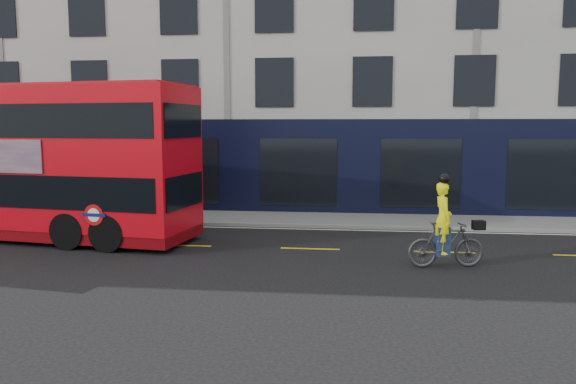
# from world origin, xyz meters

# --- Properties ---
(ground) EXTENTS (120.00, 120.00, 0.00)m
(ground) POSITION_xyz_m (0.00, 0.00, 0.00)
(ground) COLOR black
(ground) RESTS_ON ground
(pavement) EXTENTS (60.00, 3.00, 0.12)m
(pavement) POSITION_xyz_m (0.00, 6.50, 0.06)
(pavement) COLOR gray
(pavement) RESTS_ON ground
(kerb) EXTENTS (60.00, 0.12, 0.13)m
(kerb) POSITION_xyz_m (0.00, 5.00, 0.07)
(kerb) COLOR gray
(kerb) RESTS_ON ground
(building_terrace) EXTENTS (50.00, 10.07, 15.00)m
(building_terrace) POSITION_xyz_m (0.00, 12.94, 7.49)
(building_terrace) COLOR beige
(building_terrace) RESTS_ON ground
(road_edge_line) EXTENTS (58.00, 0.10, 0.01)m
(road_edge_line) POSITION_xyz_m (0.00, 4.70, 0.00)
(road_edge_line) COLOR silver
(road_edge_line) RESTS_ON ground
(lane_dashes) EXTENTS (58.00, 0.12, 0.01)m
(lane_dashes) POSITION_xyz_m (0.00, 1.50, 0.00)
(lane_dashes) COLOR gold
(lane_dashes) RESTS_ON ground
(bus) EXTENTS (12.71, 4.51, 5.03)m
(bus) POSITION_xyz_m (-5.97, 2.24, 2.58)
(bus) COLOR red
(bus) RESTS_ON ground
(cyclist) EXTENTS (2.12, 0.93, 2.51)m
(cyclist) POSITION_xyz_m (7.72, -0.32, 0.84)
(cyclist) COLOR #3E4043
(cyclist) RESTS_ON ground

